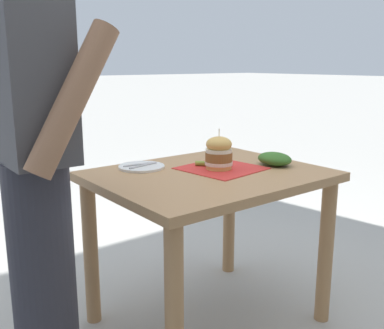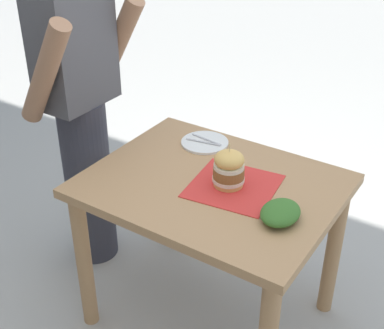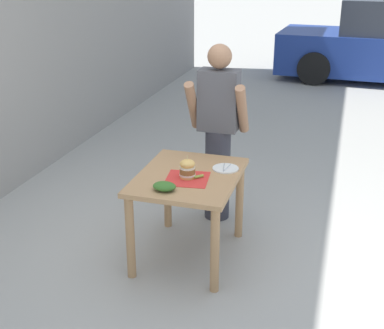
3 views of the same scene
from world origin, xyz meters
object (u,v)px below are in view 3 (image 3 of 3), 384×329
Objects in this scene: pickle_spear at (199,176)px; diner_across_table at (218,131)px; sandwich at (187,169)px; side_plate_with_forks at (226,168)px; side_salad at (164,186)px; patio_table at (189,189)px.

pickle_spear is 0.83m from diner_across_table.
sandwich is at bearing -92.87° from diner_across_table.
pickle_spear is at bearing -122.67° from side_plate_with_forks.
diner_across_table reaches higher than side_plate_with_forks.
side_plate_with_forks is at bearing 57.42° from side_salad.
side_plate_with_forks is (0.25, 0.27, -0.07)m from sandwich.
side_salad is 1.13m from diner_across_table.
patio_table is at bearing 100.17° from sandwich.
sandwich is (0.01, -0.07, 0.21)m from patio_table.
pickle_spear is (0.09, 0.02, -0.06)m from sandwich.
sandwich reaches higher than side_salad.
diner_across_table reaches higher than side_salad.
patio_table is 0.39m from side_salad.
side_salad reaches higher than patio_table.
patio_table is 0.60× the size of diner_across_table.
pickle_spear is at bearing 10.82° from sandwich.
side_plate_with_forks reaches higher than patio_table.
diner_across_table is (0.04, 0.84, 0.05)m from sandwich.
diner_across_table reaches higher than pickle_spear.
side_salad is (-0.35, -0.55, 0.03)m from side_plate_with_forks.
patio_table is 12.16× the size of pickle_spear.
pickle_spear is 0.46× the size of side_salad.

